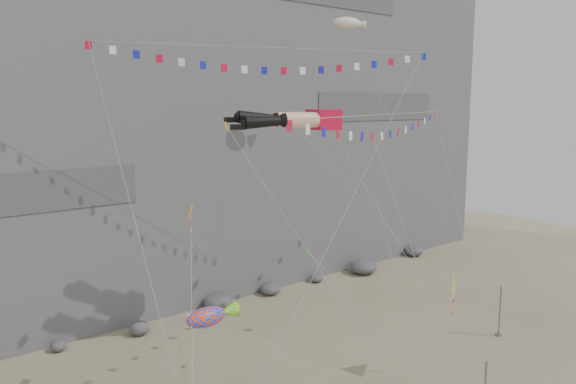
# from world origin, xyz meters

# --- Properties ---
(ground) EXTENTS (120.00, 120.00, 0.00)m
(ground) POSITION_xyz_m (0.00, 0.00, 0.00)
(ground) COLOR gray
(ground) RESTS_ON ground
(cliff) EXTENTS (80.00, 28.00, 50.00)m
(cliff) POSITION_xyz_m (0.00, 32.00, 25.00)
(cliff) COLOR slate
(cliff) RESTS_ON ground
(talus_boulders) EXTENTS (60.00, 3.00, 1.20)m
(talus_boulders) POSITION_xyz_m (0.00, 17.00, 0.60)
(talus_boulders) COLOR #57575B
(talus_boulders) RESTS_ON ground
(anchor_pole_right) EXTENTS (0.12, 0.12, 4.09)m
(anchor_pole_right) POSITION_xyz_m (14.21, -2.32, 2.05)
(anchor_pole_right) COLOR slate
(anchor_pole_right) RESTS_ON ground
(legs_kite) EXTENTS (8.49, 17.98, 22.75)m
(legs_kite) POSITION_xyz_m (0.24, 6.42, 17.21)
(legs_kite) COLOR red
(legs_kite) RESTS_ON ground
(flag_banner_upper) EXTENTS (26.14, 16.70, 29.10)m
(flag_banner_upper) POSITION_xyz_m (0.20, 8.82, 22.39)
(flag_banner_upper) COLOR red
(flag_banner_upper) RESTS_ON ground
(flag_banner_lower) EXTENTS (28.00, 12.19, 20.13)m
(flag_banner_lower) POSITION_xyz_m (5.37, 2.29, 17.58)
(flag_banner_lower) COLOR red
(flag_banner_lower) RESTS_ON ground
(harlequin_kite) EXTENTS (6.80, 10.84, 16.52)m
(harlequin_kite) POSITION_xyz_m (-9.39, 4.68, 11.92)
(harlequin_kite) COLOR red
(harlequin_kite) RESTS_ON ground
(fish_windsock) EXTENTS (5.74, 5.73, 9.33)m
(fish_windsock) POSITION_xyz_m (-10.83, 0.71, 6.86)
(fish_windsock) COLOR #FF3F0D
(fish_windsock) RESTS_ON ground
(delta_kite) EXTENTS (3.77, 5.16, 8.32)m
(delta_kite) POSITION_xyz_m (5.36, -3.95, 6.28)
(delta_kite) COLOR yellow
(delta_kite) RESTS_ON ground
(blimp_windsock) EXTENTS (6.82, 14.89, 28.97)m
(blimp_windsock) POSITION_xyz_m (9.58, 10.58, 25.07)
(blimp_windsock) COLOR beige
(blimp_windsock) RESTS_ON ground
(small_kite_a) EXTENTS (5.48, 13.38, 21.64)m
(small_kite_a) POSITION_xyz_m (-5.60, 6.13, 16.63)
(small_kite_a) COLOR orange
(small_kite_a) RESTS_ON ground
(small_kite_b) EXTENTS (6.15, 9.89, 14.95)m
(small_kite_b) POSITION_xyz_m (6.17, 3.44, 10.34)
(small_kite_b) COLOR purple
(small_kite_b) RESTS_ON ground
(small_kite_c) EXTENTS (3.14, 11.06, 13.93)m
(small_kite_c) POSITION_xyz_m (-2.05, 2.10, 8.62)
(small_kite_c) COLOR green
(small_kite_c) RESTS_ON ground
(small_kite_d) EXTENTS (5.52, 14.09, 22.38)m
(small_kite_d) POSITION_xyz_m (8.15, 6.74, 16.96)
(small_kite_d) COLOR gold
(small_kite_d) RESTS_ON ground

